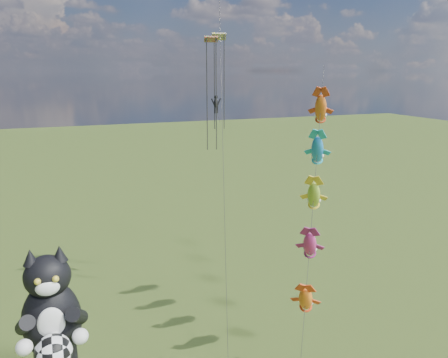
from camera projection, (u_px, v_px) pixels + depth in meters
name	position (u px, v px, depth m)	size (l,w,h in m)	color
cat_kite_rig	(51.00, 316.00, 18.88)	(2.87, 4.25, 12.69)	brown
fish_windsock_rig	(314.00, 195.00, 30.48)	(9.33, 13.09, 20.34)	brown
parafoil_rig	(216.00, 92.00, 36.83)	(6.21, 16.88, 27.53)	brown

